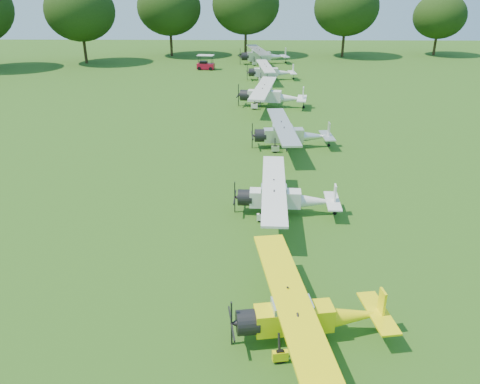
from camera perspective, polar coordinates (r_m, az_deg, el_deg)
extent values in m
plane|color=#235014|center=(28.47, 4.02, -0.22)|extent=(160.00, 160.00, 0.00)
cylinder|color=#302212|center=(90.29, 22.68, 16.30)|extent=(0.44, 0.44, 3.70)
ellipsoid|color=black|center=(89.90, 23.17, 19.13)|extent=(8.63, 8.63, 7.34)
cylinder|color=#302212|center=(84.11, 12.47, 17.34)|extent=(0.44, 0.44, 4.51)
ellipsoid|color=black|center=(83.66, 12.83, 21.08)|extent=(10.52, 10.52, 8.94)
cylinder|color=#302212|center=(83.13, 0.69, 17.88)|extent=(0.44, 0.44, 4.74)
ellipsoid|color=black|center=(82.67, 0.71, 21.87)|extent=(11.05, 11.05, 9.39)
cylinder|color=#302212|center=(83.99, -8.39, 17.62)|extent=(0.44, 0.44, 4.49)
ellipsoid|color=black|center=(83.54, -8.63, 21.35)|extent=(10.47, 10.47, 8.90)
cylinder|color=#302212|center=(79.15, -18.39, 16.27)|extent=(0.44, 0.44, 4.44)
ellipsoid|color=black|center=(78.68, -18.94, 20.16)|extent=(10.36, 10.36, 8.80)
cube|color=#FFF00A|center=(17.26, 6.57, -15.04)|extent=(2.88, 1.23, 0.92)
cone|color=#FFF00A|center=(17.98, 14.10, -14.40)|extent=(2.53, 1.13, 0.78)
cube|color=#8CA5B2|center=(16.95, 6.36, -13.82)|extent=(1.50, 1.00, 0.48)
cylinder|color=black|center=(17.00, 0.93, -15.58)|extent=(0.91, 1.01, 0.91)
cube|color=black|center=(16.94, -1.04, -15.74)|extent=(0.07, 0.11, 1.83)
cube|color=#FFF00A|center=(16.81, 6.39, -13.23)|extent=(2.61, 9.32, 0.12)
cube|color=#FFF00A|center=(18.03, 16.89, -12.92)|extent=(0.16, 0.49, 1.13)
cube|color=#FFF00A|center=(18.23, 16.48, -13.94)|extent=(1.09, 2.52, 0.08)
cylinder|color=black|center=(16.77, 4.92, -19.35)|extent=(0.54, 0.21, 0.52)
cylinder|color=black|center=(18.37, 3.47, -14.71)|extent=(0.54, 0.21, 0.52)
cylinder|color=black|center=(18.74, 16.72, -15.61)|extent=(0.22, 0.10, 0.21)
cube|color=white|center=(25.74, 4.31, -0.77)|extent=(2.82, 0.94, 0.92)
cone|color=white|center=(25.95, 9.50, -1.15)|extent=(2.47, 0.88, 0.79)
cube|color=#8CA5B2|center=(25.54, 4.14, 0.21)|extent=(1.43, 0.86, 0.48)
cylinder|color=black|center=(25.76, 0.62, -0.67)|extent=(0.82, 0.94, 0.91)
cube|color=black|center=(25.79, -0.64, -0.64)|extent=(0.06, 0.11, 1.83)
cube|color=white|center=(25.45, 4.16, 0.66)|extent=(1.64, 9.30, 0.12)
cube|color=white|center=(25.88, 11.49, -0.32)|extent=(0.11, 0.48, 1.13)
cube|color=white|center=(26.03, 11.23, -1.10)|extent=(0.84, 2.47, 0.08)
cylinder|color=black|center=(25.05, 2.68, -3.14)|extent=(0.53, 0.16, 0.52)
cylinder|color=black|center=(27.00, 2.76, -1.00)|extent=(0.53, 0.16, 0.52)
cylinder|color=black|center=(26.37, 11.48, -2.53)|extent=(0.21, 0.08, 0.21)
cube|color=white|center=(36.28, 5.32, 6.91)|extent=(3.07, 1.10, 0.99)
cone|color=white|center=(36.76, 9.27, 6.70)|extent=(2.69, 1.02, 0.85)
cube|color=#8CA5B2|center=(36.12, 5.21, 7.70)|extent=(1.56, 0.97, 0.52)
cylinder|color=black|center=(36.08, 2.49, 6.90)|extent=(0.91, 1.03, 0.98)
cube|color=black|center=(36.03, 1.51, 6.89)|extent=(0.06, 0.12, 1.98)
cube|color=white|center=(36.05, 5.22, 8.06)|extent=(2.03, 10.06, 0.13)
cube|color=white|center=(36.83, 10.77, 7.39)|extent=(0.13, 0.52, 1.23)
cube|color=white|center=(36.93, 10.58, 6.76)|extent=(0.98, 2.69, 0.08)
cylinder|color=black|center=(35.30, 4.32, 5.24)|extent=(0.57, 0.19, 0.57)
cylinder|color=black|center=(37.51, 3.89, 6.42)|extent=(0.57, 0.19, 0.57)
cylinder|color=black|center=(37.21, 10.77, 5.62)|extent=(0.23, 0.09, 0.23)
cube|color=white|center=(48.52, 3.00, 11.61)|extent=(3.48, 1.49, 1.10)
cone|color=white|center=(48.32, 6.41, 11.25)|extent=(3.05, 1.37, 0.95)
cube|color=#8CA5B2|center=(48.41, 2.89, 12.28)|extent=(1.81, 1.21, 0.58)
cylinder|color=black|center=(48.79, 0.62, 11.71)|extent=(1.10, 1.22, 1.09)
cube|color=black|center=(48.90, -0.19, 11.74)|extent=(0.08, 0.13, 2.21)
cube|color=white|center=(48.36, 2.89, 12.59)|extent=(3.17, 11.26, 0.15)
cube|color=white|center=(48.16, 7.71, 11.78)|extent=(0.19, 0.59, 1.37)
cube|color=white|center=(48.27, 7.55, 11.24)|extent=(1.32, 3.05, 0.09)
cylinder|color=black|center=(47.54, 1.76, 10.38)|extent=(0.65, 0.26, 0.63)
cylinder|color=black|center=(50.07, 2.19, 11.10)|extent=(0.65, 0.26, 0.63)
cylinder|color=black|center=(48.46, 7.75, 10.22)|extent=(0.26, 0.12, 0.25)
cube|color=white|center=(62.45, 3.19, 14.39)|extent=(3.12, 1.17, 1.00)
cone|color=white|center=(62.83, 5.59, 14.25)|extent=(2.73, 1.09, 0.86)
cube|color=#8CA5B2|center=(62.35, 3.11, 14.87)|extent=(1.60, 1.01, 0.52)
cylinder|color=black|center=(62.26, 1.48, 14.39)|extent=(0.94, 1.06, 0.99)
cube|color=black|center=(62.20, 0.89, 14.39)|extent=(0.07, 0.12, 2.00)
cube|color=white|center=(62.31, 3.11, 15.08)|extent=(2.25, 10.19, 0.13)
cube|color=white|center=(62.91, 6.49, 14.66)|extent=(0.14, 0.53, 1.24)
cube|color=white|center=(62.97, 6.39, 14.28)|extent=(1.04, 2.73, 0.09)
cylinder|color=black|center=(61.32, 2.58, 13.54)|extent=(0.58, 0.20, 0.57)
cylinder|color=black|center=(63.65, 2.34, 13.95)|extent=(0.58, 0.20, 0.57)
cylinder|color=black|center=(63.14, 6.53, 13.57)|extent=(0.23, 0.10, 0.23)
cube|color=white|center=(74.88, 2.30, 16.23)|extent=(3.77, 1.69, 1.19)
cone|color=white|center=(75.55, 4.68, 16.12)|extent=(3.31, 1.55, 1.02)
cube|color=#8CA5B2|center=(74.78, 2.22, 16.71)|extent=(1.97, 1.34, 0.63)
cylinder|color=black|center=(74.51, 0.60, 16.21)|extent=(1.21, 1.34, 1.18)
cube|color=black|center=(74.39, 0.01, 16.20)|extent=(0.09, 0.15, 2.39)
cube|color=white|center=(74.74, 2.22, 16.92)|extent=(3.69, 12.17, 0.16)
cube|color=white|center=(75.74, 5.57, 16.54)|extent=(0.22, 0.64, 1.48)
cube|color=white|center=(75.78, 5.47, 16.16)|extent=(1.50, 3.30, 0.10)
cylinder|color=black|center=(73.46, 1.78, 15.41)|extent=(0.70, 0.30, 0.68)
cylinder|color=black|center=(76.23, 1.38, 15.74)|extent=(0.70, 0.30, 0.68)
cylinder|color=black|center=(75.97, 5.61, 15.45)|extent=(0.28, 0.14, 0.27)
cube|color=#A70B24|center=(70.21, -4.19, 15.07)|extent=(2.57, 1.61, 0.77)
cube|color=black|center=(70.21, -4.48, 15.42)|extent=(1.13, 1.33, 0.50)
cube|color=white|center=(69.99, -4.23, 16.29)|extent=(2.47, 1.70, 0.09)
cylinder|color=black|center=(69.77, -4.99, 14.77)|extent=(0.50, 0.21, 0.49)
cylinder|color=black|center=(71.09, -4.74, 14.96)|extent=(0.50, 0.21, 0.49)
cylinder|color=black|center=(69.43, -3.61, 14.76)|extent=(0.50, 0.21, 0.49)
cylinder|color=black|center=(70.75, -3.39, 14.95)|extent=(0.50, 0.21, 0.49)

